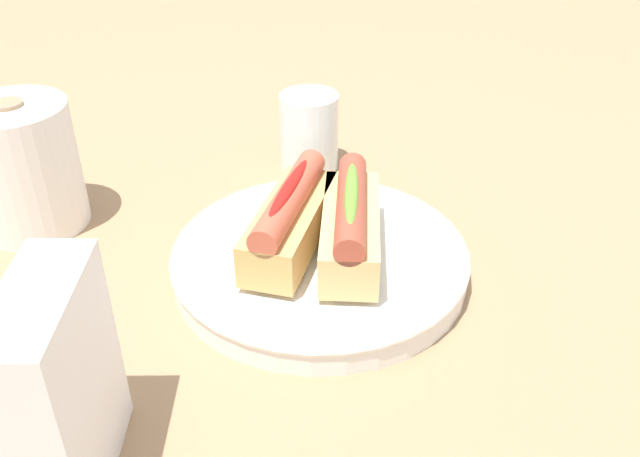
{
  "coord_description": "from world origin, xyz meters",
  "views": [
    {
      "loc": [
        -0.54,
        -0.04,
        0.39
      ],
      "look_at": [
        -0.02,
        -0.02,
        0.05
      ],
      "focal_mm": 38.93,
      "sensor_mm": 36.0,
      "label": 1
    }
  ],
  "objects_px": {
    "hotdog_front": "(351,224)",
    "water_glass": "(309,134)",
    "hotdog_back": "(290,218)",
    "serving_bowl": "(320,259)",
    "paper_towel_roll": "(23,167)",
    "napkin_box": "(60,390)"
  },
  "relations": [
    {
      "from": "hotdog_back",
      "to": "paper_towel_roll",
      "type": "xyz_separation_m",
      "value": [
        0.07,
        0.27,
        0.01
      ]
    },
    {
      "from": "hotdog_back",
      "to": "napkin_box",
      "type": "xyz_separation_m",
      "value": [
        -0.23,
        0.12,
        0.02
      ]
    },
    {
      "from": "water_glass",
      "to": "napkin_box",
      "type": "height_order",
      "value": "napkin_box"
    },
    {
      "from": "hotdog_back",
      "to": "water_glass",
      "type": "xyz_separation_m",
      "value": [
        0.21,
        -0.0,
        -0.02
      ]
    },
    {
      "from": "water_glass",
      "to": "napkin_box",
      "type": "distance_m",
      "value": 0.46
    },
    {
      "from": "hotdog_front",
      "to": "hotdog_back",
      "type": "relative_size",
      "value": 0.96
    },
    {
      "from": "paper_towel_roll",
      "to": "water_glass",
      "type": "bearing_deg",
      "value": -63.0
    },
    {
      "from": "napkin_box",
      "to": "paper_towel_roll",
      "type": "bearing_deg",
      "value": 23.23
    },
    {
      "from": "serving_bowl",
      "to": "paper_towel_roll",
      "type": "distance_m",
      "value": 0.31
    },
    {
      "from": "serving_bowl",
      "to": "hotdog_back",
      "type": "height_order",
      "value": "hotdog_back"
    },
    {
      "from": "serving_bowl",
      "to": "paper_towel_roll",
      "type": "xyz_separation_m",
      "value": [
        0.07,
        0.3,
        0.05
      ]
    },
    {
      "from": "serving_bowl",
      "to": "hotdog_front",
      "type": "distance_m",
      "value": 0.05
    },
    {
      "from": "serving_bowl",
      "to": "napkin_box",
      "type": "relative_size",
      "value": 1.83
    },
    {
      "from": "paper_towel_roll",
      "to": "serving_bowl",
      "type": "bearing_deg",
      "value": -103.9
    },
    {
      "from": "napkin_box",
      "to": "water_glass",
      "type": "bearing_deg",
      "value": -19.11
    },
    {
      "from": "serving_bowl",
      "to": "hotdog_front",
      "type": "bearing_deg",
      "value": -96.63
    },
    {
      "from": "hotdog_back",
      "to": "paper_towel_roll",
      "type": "relative_size",
      "value": 1.17
    },
    {
      "from": "serving_bowl",
      "to": "water_glass",
      "type": "relative_size",
      "value": 3.04
    },
    {
      "from": "hotdog_back",
      "to": "water_glass",
      "type": "distance_m",
      "value": 0.21
    },
    {
      "from": "hotdog_front",
      "to": "hotdog_back",
      "type": "distance_m",
      "value": 0.06
    },
    {
      "from": "hotdog_front",
      "to": "paper_towel_roll",
      "type": "distance_m",
      "value": 0.34
    },
    {
      "from": "hotdog_front",
      "to": "water_glass",
      "type": "relative_size",
      "value": 1.67
    }
  ]
}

